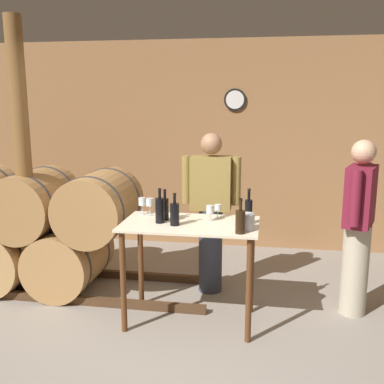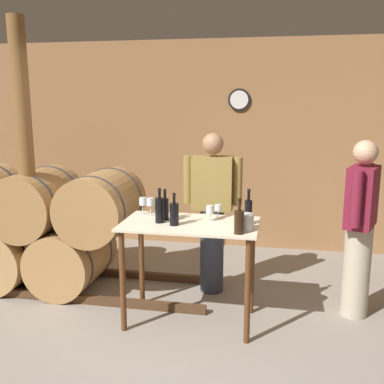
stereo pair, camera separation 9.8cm
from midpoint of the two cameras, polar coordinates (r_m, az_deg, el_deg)
The scene contains 17 objects.
ground_plane at distance 3.59m, azimuth -3.36°, elevation -21.20°, with size 14.00×14.00×0.00m, color gray.
back_wall at distance 5.95m, azimuth 3.54°, elevation 5.90°, with size 8.40×0.08×2.70m.
barrel_rack at distance 5.05m, azimuth -20.01°, elevation -4.40°, with size 4.35×0.86×1.26m.
tasting_table at distance 3.90m, azimuth 0.44°, elevation -6.46°, with size 1.17×0.65×0.91m.
wooden_post at distance 4.59m, azimuth -19.75°, elevation 3.51°, with size 0.16×0.16×2.70m.
wine_bottle_far_left at distance 3.84m, azimuth -3.40°, elevation -2.24°, with size 0.08×0.08×0.30m.
wine_bottle_left at distance 3.93m, azimuth -2.74°, elevation -2.03°, with size 0.06×0.06×0.27m.
wine_bottle_center at distance 3.76m, azimuth -1.53°, elevation -2.73°, with size 0.08×0.08×0.27m.
wine_bottle_right at distance 3.55m, azimuth 6.79°, elevation -3.70°, with size 0.08×0.08×0.28m.
wine_bottle_far_right at distance 3.82m, azimuth 7.89°, elevation -2.39°, with size 0.06×0.06×0.30m.
wine_glass_near_left at distance 4.14m, azimuth -5.61°, elevation -1.27°, with size 0.06×0.06×0.16m.
wine_glass_near_center at distance 4.08m, azimuth -4.62°, elevation -1.34°, with size 0.07×0.07×0.16m.
wine_glass_near_right at distance 3.89m, azimuth 3.01°, elevation -2.32°, with size 0.06×0.06×0.14m.
wine_glass_far_side at distance 3.99m, azimuth 4.02°, elevation -2.10°, with size 0.06×0.06×0.12m.
ice_bucket at distance 3.66m, azimuth 7.67°, elevation -3.79°, with size 0.12×0.12×0.14m.
person_host at distance 4.28m, azimuth 21.16°, elevation -4.04°, with size 0.34×0.56×1.61m.
person_visitor_with_scarf at distance 4.51m, azimuth 3.21°, elevation -2.29°, with size 0.59×0.24×1.63m.
Camera 2 is at (0.81, -2.91, 1.95)m, focal length 42.00 mm.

